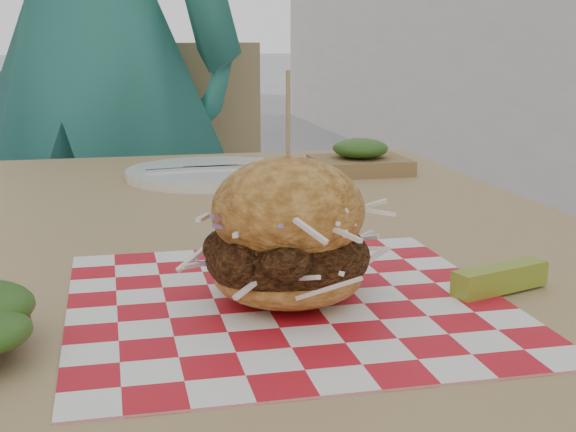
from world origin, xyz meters
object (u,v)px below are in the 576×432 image
at_px(patio_table, 252,293).
at_px(patio_chair, 178,216).
at_px(sandwich, 288,240).
at_px(diner, 89,49).

height_order(patio_table, patio_chair, patio_chair).
distance_m(patio_table, sandwich, 0.30).
distance_m(patio_chair, sandwich, 1.25).
relative_size(patio_table, sandwich, 6.31).
xyz_separation_m(diner, patio_table, (0.19, -0.95, -0.27)).
xyz_separation_m(patio_table, patio_chair, (-0.01, 0.96, -0.12)).
xyz_separation_m(patio_table, sandwich, (-0.02, -0.27, 0.13)).
bearing_deg(patio_chair, sandwich, -94.27).
height_order(patio_chair, sandwich, patio_chair).
bearing_deg(patio_table, sandwich, -93.58).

